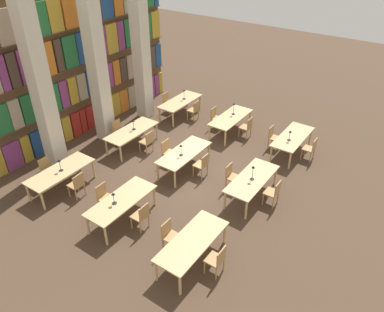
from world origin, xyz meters
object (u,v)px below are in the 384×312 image
object	(u,v)px
pillar_center	(97,65)
chair_8	(202,164)
desk_lamp_0	(253,170)
desk_lamp_7	(184,93)
pillar_right	(141,49)
chair_7	(105,197)
reading_table_3	(121,202)
reading_table_7	(132,132)
desk_lamp_3	(181,148)
reading_table_1	(252,180)
desk_lamp_2	(113,196)
reading_table_6	(60,172)
pillar_left	(40,86)
chair_13	(48,169)
chair_16	(194,110)
chair_1	(170,235)
chair_9	(168,151)
chair_5	(273,137)
reading_table_2	(293,138)
desk_lamp_1	(290,134)
chair_15	(119,130)
desk_lamp_5	(59,163)
chair_6	(141,216)
desk_lamp_4	(234,107)
reading_table_8	(180,102)
reading_table_0	(192,242)
chair_11	(216,117)
chair_4	(311,148)
chair_2	(273,192)
chair_10	(247,127)
chair_17	(168,102)
reading_table_4	(184,154)
chair_3	(232,176)
chair_14	(147,141)
reading_table_5	(231,118)
chair_0	(217,260)
desk_lamp_6	(133,123)

from	to	relation	value
pillar_center	chair_8	world-z (taller)	pillar_center
desk_lamp_0	desk_lamp_7	xyz separation A→B (m)	(3.59, 5.18, -0.03)
pillar_right	desk_lamp_0	distance (m)	7.25
desk_lamp_0	chair_7	bearing A→B (deg)	131.92
reading_table_3	reading_table_7	world-z (taller)	same
desk_lamp_3	desk_lamp_7	world-z (taller)	desk_lamp_7
reading_table_1	chair_7	distance (m)	4.53
desk_lamp_2	reading_table_6	distance (m)	2.60
pillar_left	chair_13	bearing A→B (deg)	-144.45
desk_lamp_3	chair_16	bearing A→B (deg)	28.31
chair_1	chair_9	xyz separation A→B (m)	(3.23, 2.58, 0.00)
chair_5	desk_lamp_3	bearing A→B (deg)	-29.42
reading_table_2	desk_lamp_1	xyz separation A→B (m)	(-0.36, 0.00, 0.34)
chair_8	chair_15	size ratio (longest dim) A/B	1.00
chair_1	desk_lamp_5	bearing A→B (deg)	-91.01
desk_lamp_0	chair_6	world-z (taller)	desk_lamp_0
desk_lamp_4	reading_table_8	bearing A→B (deg)	94.14
reading_table_0	chair_13	size ratio (longest dim) A/B	2.49
desk_lamp_3	chair_11	xyz separation A→B (m)	(3.46, 0.76, -0.53)
pillar_center	chair_4	world-z (taller)	pillar_center
chair_1	desk_lamp_7	bearing A→B (deg)	-146.77
desk_lamp_3	chair_9	bearing A→B (deg)	72.22
pillar_left	chair_2	size ratio (longest dim) A/B	6.80
pillar_left	pillar_right	world-z (taller)	same
chair_10	pillar_left	bearing A→B (deg)	140.49
pillar_center	chair_17	size ratio (longest dim) A/B	6.80
reading_table_3	reading_table_4	bearing A→B (deg)	0.10
chair_1	chair_3	xyz separation A→B (m)	(3.23, -0.03, 0.00)
reading_table_2	desk_lamp_7	xyz separation A→B (m)	(0.35, 5.19, 0.38)
reading_table_4	chair_16	bearing A→B (deg)	29.43
reading_table_3	reading_table_0	bearing A→B (deg)	-93.03
reading_table_1	chair_8	xyz separation A→B (m)	(0.03, 1.89, -0.17)
chair_4	pillar_right	bearing A→B (deg)	95.47
chair_2	chair_14	distance (m)	5.13
chair_13	desk_lamp_7	world-z (taller)	desk_lamp_7
reading_table_1	reading_table_5	distance (m)	4.15
reading_table_4	chair_2	bearing A→B (deg)	-89.56
chair_8	reading_table_5	bearing A→B (deg)	12.84
chair_0	chair_8	distance (m)	4.14
chair_5	chair_15	xyz separation A→B (m)	(-2.99, 5.17, 0.00)
reading_table_1	reading_table_2	world-z (taller)	same
chair_0	reading_table_4	distance (m)	4.61
reading_table_4	desk_lamp_5	world-z (taller)	desk_lamp_5
chair_1	desk_lamp_6	xyz separation A→B (m)	(3.41, 4.36, 0.52)
chair_0	chair_4	distance (m)	6.34
chair_2	reading_table_6	xyz separation A→B (m)	(-3.17, 5.94, 0.17)
pillar_center	desk_lamp_1	size ratio (longest dim) A/B	15.04
reading_table_8	desk_lamp_7	distance (m)	0.44
chair_7	reading_table_8	distance (m)	6.63
chair_1	desk_lamp_1	distance (m)	6.09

